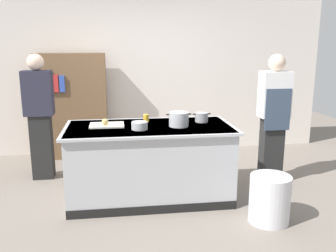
% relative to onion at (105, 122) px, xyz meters
% --- Properties ---
extents(ground_plane, '(10.00, 10.00, 0.00)m').
position_rel_onion_xyz_m(ground_plane, '(0.51, -0.04, -0.96)').
color(ground_plane, slate).
extents(back_wall, '(6.40, 0.12, 3.00)m').
position_rel_onion_xyz_m(back_wall, '(0.51, 2.06, 0.54)').
color(back_wall, silver).
rests_on(back_wall, ground_plane).
extents(counter_island, '(1.98, 0.98, 0.90)m').
position_rel_onion_xyz_m(counter_island, '(0.51, -0.04, -0.49)').
color(counter_island, '#B7BABF').
rests_on(counter_island, ground_plane).
extents(cutting_board, '(0.40, 0.28, 0.02)m').
position_rel_onion_xyz_m(cutting_board, '(0.02, 0.05, -0.05)').
color(cutting_board, silver).
rests_on(cutting_board, counter_island).
extents(onion, '(0.08, 0.08, 0.08)m').
position_rel_onion_xyz_m(onion, '(0.00, 0.00, 0.00)').
color(onion, tan).
rests_on(onion, cutting_board).
extents(stock_pot, '(0.30, 0.23, 0.17)m').
position_rel_onion_xyz_m(stock_pot, '(0.86, -0.09, 0.03)').
color(stock_pot, '#B7BABF').
rests_on(stock_pot, counter_island).
extents(sauce_pan, '(0.23, 0.16, 0.12)m').
position_rel_onion_xyz_m(sauce_pan, '(1.18, 0.11, -0.00)').
color(sauce_pan, '#99999E').
rests_on(sauce_pan, counter_island).
extents(mixing_bowl, '(0.18, 0.18, 0.09)m').
position_rel_onion_xyz_m(mixing_bowl, '(0.39, -0.18, -0.02)').
color(mixing_bowl, '#B7BABF').
rests_on(mixing_bowl, counter_island).
extents(juice_cup, '(0.07, 0.07, 0.10)m').
position_rel_onion_xyz_m(juice_cup, '(0.49, 0.18, -0.01)').
color(juice_cup, yellow).
rests_on(juice_cup, counter_island).
extents(trash_bin, '(0.43, 0.43, 0.51)m').
position_rel_onion_xyz_m(trash_bin, '(1.71, -0.83, -0.70)').
color(trash_bin, silver).
rests_on(trash_bin, ground_plane).
extents(person_chef, '(0.38, 0.25, 1.72)m').
position_rel_onion_xyz_m(person_chef, '(2.19, 0.27, -0.05)').
color(person_chef, '#272727').
rests_on(person_chef, ground_plane).
extents(person_guest, '(0.38, 0.24, 1.72)m').
position_rel_onion_xyz_m(person_guest, '(-0.90, 0.84, -0.05)').
color(person_guest, black).
rests_on(person_guest, ground_plane).
extents(bookshelf, '(1.10, 0.31, 1.70)m').
position_rel_onion_xyz_m(bookshelf, '(-0.58, 1.76, -0.11)').
color(bookshelf, brown).
rests_on(bookshelf, ground_plane).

